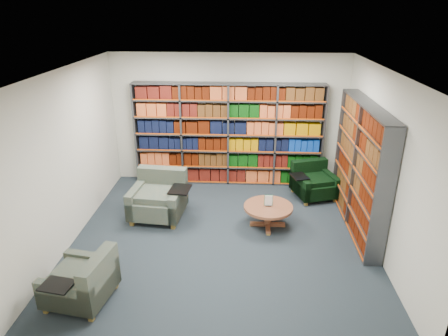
# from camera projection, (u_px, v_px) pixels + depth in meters

# --- Properties ---
(room_shell) EXTENTS (5.02, 5.02, 2.82)m
(room_shell) POSITION_uv_depth(u_px,v_px,m) (222.00, 162.00, 6.28)
(room_shell) COLOR black
(room_shell) RESTS_ON ground
(bookshelf_back) EXTENTS (4.00, 0.28, 2.20)m
(bookshelf_back) POSITION_uv_depth(u_px,v_px,m) (228.00, 135.00, 8.56)
(bookshelf_back) COLOR #47494F
(bookshelf_back) RESTS_ON ground
(bookshelf_right) EXTENTS (0.28, 2.50, 2.20)m
(bookshelf_right) POSITION_uv_depth(u_px,v_px,m) (360.00, 168.00, 6.83)
(bookshelf_right) COLOR #47494F
(bookshelf_right) RESTS_ON ground
(chair_teal_left) EXTENTS (1.14, 1.02, 0.85)m
(chair_teal_left) POSITION_uv_depth(u_px,v_px,m) (160.00, 198.00, 7.46)
(chair_teal_left) COLOR #092B34
(chair_teal_left) RESTS_ON ground
(chair_green_right) EXTENTS (1.02, 0.97, 0.71)m
(chair_green_right) POSITION_uv_depth(u_px,v_px,m) (313.00, 183.00, 8.24)
(chair_green_right) COLOR black
(chair_green_right) RESTS_ON ground
(chair_teal_front) EXTENTS (0.90, 0.99, 0.71)m
(chair_teal_front) POSITION_uv_depth(u_px,v_px,m) (85.00, 283.00, 5.27)
(chair_teal_front) COLOR #092B34
(chair_teal_front) RESTS_ON ground
(coffee_table) EXTENTS (0.87, 0.87, 0.61)m
(coffee_table) POSITION_uv_depth(u_px,v_px,m) (268.00, 210.00, 7.06)
(coffee_table) COLOR brown
(coffee_table) RESTS_ON ground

